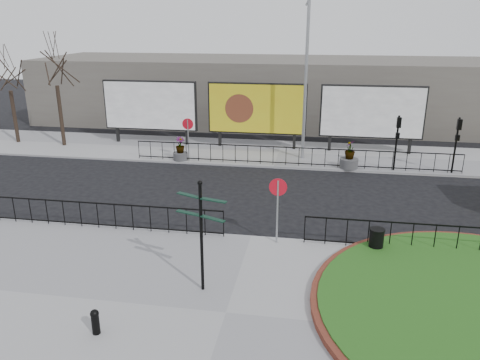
% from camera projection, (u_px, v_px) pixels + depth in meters
% --- Properties ---
extents(ground, '(90.00, 90.00, 0.00)m').
position_uv_depth(ground, '(251.00, 238.00, 17.75)').
color(ground, black).
rests_on(ground, ground).
extents(pavement_near, '(30.00, 10.00, 0.12)m').
position_uv_depth(pavement_near, '(226.00, 314.00, 13.06)').
color(pavement_near, gray).
rests_on(pavement_near, ground).
extents(pavement_far, '(44.00, 6.00, 0.12)m').
position_uv_depth(pavement_far, '(278.00, 153.00, 28.93)').
color(pavement_far, gray).
rests_on(pavement_far, ground).
extents(railing_near_left, '(10.00, 0.10, 1.10)m').
position_uv_depth(railing_near_left, '(98.00, 215.00, 18.18)').
color(railing_near_left, black).
rests_on(railing_near_left, pavement_near).
extents(railing_near_right, '(9.00, 0.10, 1.10)m').
position_uv_depth(railing_near_right, '(435.00, 238.00, 16.25)').
color(railing_near_right, black).
rests_on(railing_near_right, pavement_near).
extents(railing_far, '(18.00, 0.10, 1.10)m').
position_uv_depth(railing_far, '(292.00, 156.00, 26.06)').
color(railing_far, black).
rests_on(railing_far, pavement_far).
extents(speed_sign_far, '(0.64, 0.07, 2.47)m').
position_uv_depth(speed_sign_far, '(188.00, 130.00, 26.68)').
color(speed_sign_far, gray).
rests_on(speed_sign_far, pavement_far).
extents(speed_sign_near, '(0.64, 0.07, 2.47)m').
position_uv_depth(speed_sign_near, '(278.00, 196.00, 16.61)').
color(speed_sign_near, gray).
rests_on(speed_sign_near, pavement_near).
extents(billboard_left, '(6.20, 0.31, 4.10)m').
position_uv_depth(billboard_left, '(150.00, 106.00, 30.33)').
color(billboard_left, black).
rests_on(billboard_left, pavement_far).
extents(billboard_mid, '(6.20, 0.31, 4.10)m').
position_uv_depth(billboard_mid, '(257.00, 109.00, 29.25)').
color(billboard_mid, black).
rests_on(billboard_mid, pavement_far).
extents(billboard_right, '(6.20, 0.31, 4.10)m').
position_uv_depth(billboard_right, '(372.00, 112.00, 28.17)').
color(billboard_right, black).
rests_on(billboard_right, pavement_far).
extents(lamp_post, '(0.74, 0.18, 9.23)m').
position_uv_depth(lamp_post, '(306.00, 77.00, 26.23)').
color(lamp_post, gray).
rests_on(lamp_post, pavement_far).
extents(signal_pole_a, '(0.22, 0.26, 3.00)m').
position_uv_depth(signal_pole_a, '(397.00, 135.00, 24.79)').
color(signal_pole_a, black).
rests_on(signal_pole_a, pavement_far).
extents(signal_pole_b, '(0.22, 0.26, 3.00)m').
position_uv_depth(signal_pole_b, '(457.00, 137.00, 24.32)').
color(signal_pole_b, black).
rests_on(signal_pole_b, pavement_far).
extents(tree_left, '(2.00, 2.00, 7.00)m').
position_uv_depth(tree_left, '(58.00, 91.00, 29.48)').
color(tree_left, '#2D2119').
rests_on(tree_left, pavement_far).
extents(tree_mid, '(2.00, 2.00, 6.20)m').
position_uv_depth(tree_mid, '(11.00, 95.00, 30.43)').
color(tree_mid, '#2D2119').
rests_on(tree_mid, pavement_far).
extents(building_backdrop, '(40.00, 10.00, 5.00)m').
position_uv_depth(building_backdrop, '(290.00, 91.00, 37.48)').
color(building_backdrop, '#5A574F').
rests_on(building_backdrop, ground).
extents(fingerpost_sign, '(1.60, 0.78, 3.49)m').
position_uv_depth(fingerpost_sign, '(201.00, 226.00, 13.50)').
color(fingerpost_sign, black).
rests_on(fingerpost_sign, pavement_near).
extents(bollard, '(0.23, 0.23, 0.71)m').
position_uv_depth(bollard, '(95.00, 321.00, 12.05)').
color(bollard, black).
rests_on(bollard, pavement_near).
extents(litter_bin, '(0.54, 0.54, 0.89)m').
position_uv_depth(litter_bin, '(376.00, 240.00, 16.31)').
color(litter_bin, black).
rests_on(litter_bin, pavement_near).
extents(planter_a, '(0.85, 0.85, 1.36)m').
position_uv_depth(planter_a, '(180.00, 151.00, 27.17)').
color(planter_a, '#4C4C4F').
rests_on(planter_a, pavement_far).
extents(planter_c, '(1.02, 1.02, 1.55)m').
position_uv_depth(planter_c, '(349.00, 158.00, 25.67)').
color(planter_c, '#4C4C4F').
rests_on(planter_c, pavement_far).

